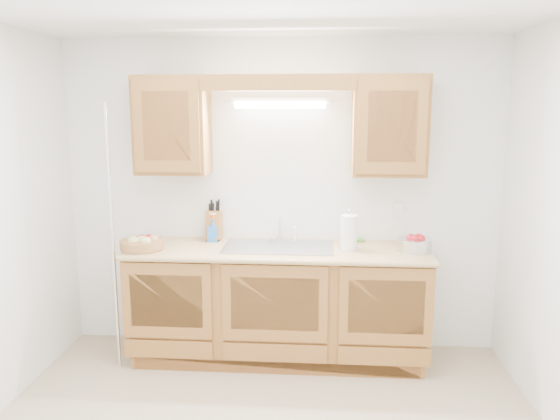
# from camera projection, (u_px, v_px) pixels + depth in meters

# --- Properties ---
(room) EXTENTS (3.52, 3.50, 2.50)m
(room) POSITION_uv_depth(u_px,v_px,m) (261.00, 240.00, 2.96)
(room) COLOR tan
(room) RESTS_ON ground
(base_cabinets) EXTENTS (2.20, 0.60, 0.86)m
(base_cabinets) POSITION_uv_depth(u_px,v_px,m) (278.00, 304.00, 4.28)
(base_cabinets) COLOR #9A662D
(base_cabinets) RESTS_ON ground
(countertop) EXTENTS (2.30, 0.63, 0.04)m
(countertop) POSITION_uv_depth(u_px,v_px,m) (278.00, 250.00, 4.19)
(countertop) COLOR tan
(countertop) RESTS_ON base_cabinets
(upper_cabinet_left) EXTENTS (0.55, 0.33, 0.75)m
(upper_cabinet_left) POSITION_uv_depth(u_px,v_px,m) (173.00, 125.00, 4.22)
(upper_cabinet_left) COLOR #9A662D
(upper_cabinet_left) RESTS_ON room
(upper_cabinet_right) EXTENTS (0.55, 0.33, 0.75)m
(upper_cabinet_right) POSITION_uv_depth(u_px,v_px,m) (389.00, 126.00, 4.10)
(upper_cabinet_right) COLOR #9A662D
(upper_cabinet_right) RESTS_ON room
(valance) EXTENTS (2.20, 0.05, 0.12)m
(valance) POSITION_uv_depth(u_px,v_px,m) (278.00, 82.00, 3.96)
(valance) COLOR #9A662D
(valance) RESTS_ON room
(fluorescent_fixture) EXTENTS (0.76, 0.08, 0.08)m
(fluorescent_fixture) POSITION_uv_depth(u_px,v_px,m) (280.00, 103.00, 4.21)
(fluorescent_fixture) COLOR white
(fluorescent_fixture) RESTS_ON room
(sink) EXTENTS (0.84, 0.46, 0.36)m
(sink) POSITION_uv_depth(u_px,v_px,m) (278.00, 256.00, 4.22)
(sink) COLOR #9E9EA3
(sink) RESTS_ON countertop
(wire_shelf_pole) EXTENTS (0.03, 0.03, 2.00)m
(wire_shelf_pole) POSITION_uv_depth(u_px,v_px,m) (113.00, 240.00, 4.01)
(wire_shelf_pole) COLOR silver
(wire_shelf_pole) RESTS_ON ground
(outlet_plate) EXTENTS (0.08, 0.01, 0.12)m
(outlet_plate) POSITION_uv_depth(u_px,v_px,m) (399.00, 210.00, 4.37)
(outlet_plate) COLOR white
(outlet_plate) RESTS_ON room
(fruit_basket) EXTENTS (0.43, 0.43, 0.10)m
(fruit_basket) POSITION_uv_depth(u_px,v_px,m) (142.00, 243.00, 4.15)
(fruit_basket) COLOR #AF7A46
(fruit_basket) RESTS_ON countertop
(knife_block) EXTENTS (0.12, 0.20, 0.34)m
(knife_block) POSITION_uv_depth(u_px,v_px,m) (214.00, 225.00, 4.43)
(knife_block) COLOR #9A662D
(knife_block) RESTS_ON countertop
(orange_canister) EXTENTS (0.09, 0.09, 0.23)m
(orange_canister) POSITION_uv_depth(u_px,v_px,m) (214.00, 226.00, 4.42)
(orange_canister) COLOR #E8570C
(orange_canister) RESTS_ON countertop
(soap_bottle) EXTENTS (0.09, 0.10, 0.19)m
(soap_bottle) POSITION_uv_depth(u_px,v_px,m) (213.00, 230.00, 4.38)
(soap_bottle) COLOR blue
(soap_bottle) RESTS_ON countertop
(sponge) EXTENTS (0.11, 0.07, 0.02)m
(sponge) POSITION_uv_depth(u_px,v_px,m) (357.00, 240.00, 4.39)
(sponge) COLOR #CC333F
(sponge) RESTS_ON countertop
(paper_towel) EXTENTS (0.15, 0.15, 0.31)m
(paper_towel) POSITION_uv_depth(u_px,v_px,m) (349.00, 233.00, 4.12)
(paper_towel) COLOR silver
(paper_towel) RESTS_ON countertop
(apple_bowl) EXTENTS (0.32, 0.32, 0.13)m
(apple_bowl) POSITION_uv_depth(u_px,v_px,m) (415.00, 244.00, 4.08)
(apple_bowl) COLOR silver
(apple_bowl) RESTS_ON countertop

